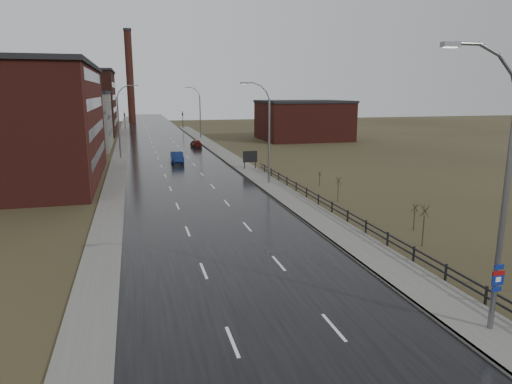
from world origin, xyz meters
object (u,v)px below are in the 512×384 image
streetlight_main (499,197)px  billboard (250,157)px  car_near (177,158)px  car_far (196,144)px

streetlight_main → billboard: (0.63, 43.87, -4.34)m
car_near → car_far: car_near is taller
streetlight_main → car_near: bearing=99.0°
billboard → car_near: billboard is taller
streetlight_main → car_near: size_ratio=2.44×
car_near → car_far: 19.68m
car_far → car_near: bearing=72.1°
car_far → billboard: bearing=95.3°
billboard → car_far: bearing=97.5°
streetlight_main → car_far: size_ratio=2.82×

